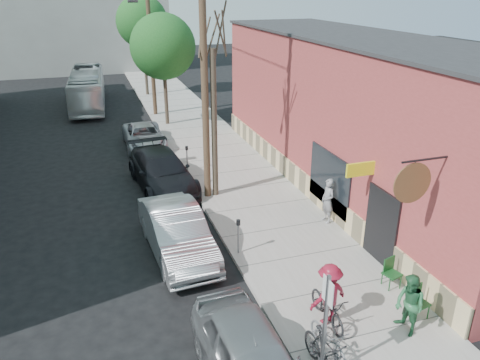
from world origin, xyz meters
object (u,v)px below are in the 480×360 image
object	(u,v)px
tree_bare	(214,126)
car_1	(177,232)
cyclist	(329,294)
car_0	(252,360)
sign_post	(325,319)
parking_meter_near	(238,231)
utility_pole_near	(203,72)
bus	(87,89)
patio_chair_b	(419,303)
patron_green	(410,305)
patron_grey	(328,201)
parked_bike_b	(328,339)
car_2	(162,171)
tree_leafy_mid	(163,47)
parked_bike_a	(325,355)
parking_meter_far	(187,154)
patio_chair_a	(392,274)
car_3	(144,136)
tree_leafy_far	(142,22)

from	to	relation	value
tree_bare	car_1	world-z (taller)	tree_bare
cyclist	car_0	xyz separation A→B (m)	(-2.62, -1.33, -0.25)
sign_post	parking_meter_near	bearing A→B (deg)	90.99
utility_pole_near	bus	size ratio (longest dim) A/B	1.03
parking_meter_near	car_1	xyz separation A→B (m)	(-1.91, 0.84, -0.17)
patio_chair_b	patron_green	xyz separation A→B (m)	(-0.68, -0.42, 0.40)
bus	patron_grey	bearing A→B (deg)	-67.16
parked_bike_b	car_2	world-z (taller)	car_2
tree_leafy_mid	car_0	world-z (taller)	tree_leafy_mid
car_1	car_0	bearing A→B (deg)	-89.43
cyclist	bus	world-z (taller)	bus
parked_bike_a	parking_meter_far	bearing A→B (deg)	86.60
tree_leafy_mid	car_0	bearing A→B (deg)	-95.20
parking_meter_near	cyclist	world-z (taller)	cyclist
cyclist	parking_meter_far	bearing A→B (deg)	-97.46
patio_chair_a	parked_bike_a	size ratio (longest dim) A/B	0.48
cyclist	car_0	bearing A→B (deg)	13.84
parked_bike_b	bus	xyz separation A→B (m)	(-4.78, 28.71, 0.79)
car_0	patron_grey	bearing A→B (deg)	47.63
patron_grey	cyclist	world-z (taller)	cyclist
parking_meter_near	car_0	bearing A→B (deg)	-105.07
sign_post	parked_bike_b	distance (m)	1.54
parked_bike_b	car_3	bearing A→B (deg)	92.54
patron_grey	patron_green	size ratio (longest dim) A/B	1.04
sign_post	car_2	xyz separation A→B (m)	(-1.55, 12.38, -1.03)
tree_leafy_far	patio_chair_a	distance (m)	29.74
sign_post	parking_meter_far	distance (m)	13.78
patio_chair_a	car_1	bearing A→B (deg)	127.58
utility_pole_near	cyclist	xyz separation A→B (m)	(1.03, -8.91, -4.38)
car_3	utility_pole_near	bearing A→B (deg)	-78.50
patron_green	car_2	size ratio (longest dim) A/B	0.30
cyclist	bus	xyz separation A→B (m)	(-5.31, 27.68, 0.32)
tree_leafy_far	car_2	bearing A→B (deg)	-95.93
car_0	patron_green	bearing A→B (deg)	1.33
utility_pole_near	tree_bare	size ratio (longest dim) A/B	1.63
parked_bike_a	bus	world-z (taller)	bus
bus	patio_chair_a	bearing A→B (deg)	-70.42
parked_bike_a	car_1	distance (m)	6.86
parked_bike_a	car_3	world-z (taller)	car_3
car_0	car_2	xyz separation A→B (m)	(0.00, 11.99, 0.02)
patio_chair_b	car_1	world-z (taller)	car_1
patron_grey	car_2	bearing A→B (deg)	-139.07
tree_leafy_far	car_2	distance (m)	20.00
sign_post	parking_meter_near	world-z (taller)	sign_post
parking_meter_far	parked_bike_a	world-z (taller)	parking_meter_far
patron_grey	tree_bare	bearing A→B (deg)	-141.49
car_2	car_3	world-z (taller)	car_2
tree_leafy_mid	cyclist	xyz separation A→B (m)	(0.62, -20.63, -3.98)
tree_leafy_far	parked_bike_a	distance (m)	31.95
tree_bare	car_3	bearing A→B (deg)	104.46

